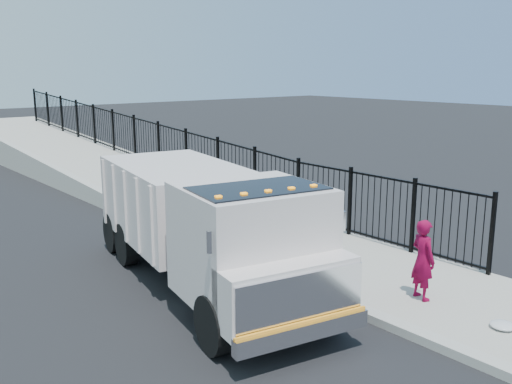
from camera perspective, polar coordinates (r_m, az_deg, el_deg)
ground at (r=11.97m, az=5.16°, el=-9.99°), size 120.00×120.00×0.00m
sidewalk at (r=12.22m, az=18.48°, el=-9.81°), size 3.55×12.00×0.12m
curb at (r=10.73m, az=12.88°, el=-12.52°), size 0.30×12.00×0.16m
ramp at (r=26.21m, az=-16.69°, el=1.86°), size 3.95×24.06×3.19m
iron_fence at (r=23.14m, az=-9.65°, el=3.14°), size 0.10×28.00×1.80m
truck at (r=11.73m, az=-4.95°, el=-2.93°), size 3.78×7.87×2.59m
worker at (r=11.52m, az=16.35°, el=-6.50°), size 0.52×0.66×1.59m
debris at (r=10.99m, az=23.46°, el=-12.12°), size 0.44×0.44×0.11m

